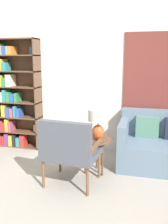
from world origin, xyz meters
TOP-DOWN VIEW (x-y plane):
  - ground_plane at (0.00, 0.00)m, footprint 14.00×14.00m
  - wall_back at (0.05, 2.03)m, footprint 6.40×0.08m
  - bookshelf at (-1.42, 1.84)m, footprint 0.83×0.30m
  - armchair at (0.05, 0.58)m, footprint 0.74×0.65m
  - side_table at (0.29, 1.06)m, footprint 0.48×0.48m
  - table_lamp at (0.34, 1.02)m, footprint 0.28×0.28m

SIDE VIEW (x-z plane):
  - ground_plane at x=0.00m, z-range 0.00..0.00m
  - side_table at x=0.29m, z-range 0.20..0.73m
  - armchair at x=0.05m, z-range 0.08..0.99m
  - table_lamp at x=0.34m, z-range 0.58..1.02m
  - bookshelf at x=-1.42m, z-range -0.06..1.94m
  - wall_back at x=0.05m, z-range 0.00..2.70m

